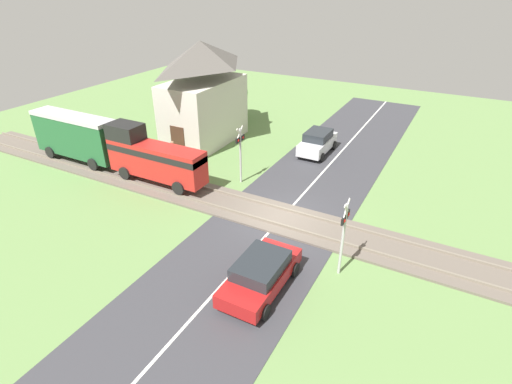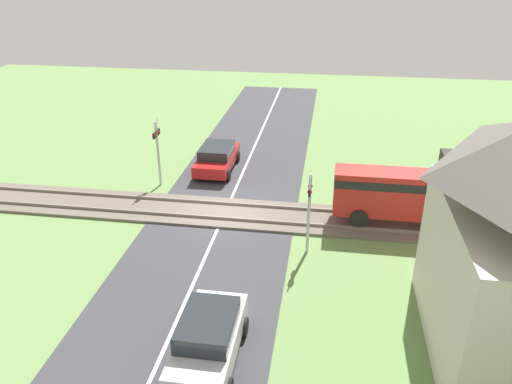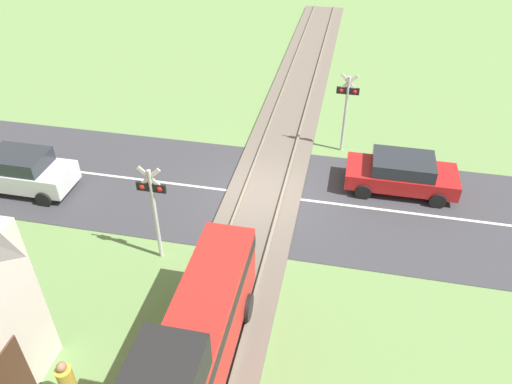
% 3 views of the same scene
% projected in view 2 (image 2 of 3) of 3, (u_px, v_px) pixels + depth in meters
% --- Properties ---
extents(ground_plane, '(60.00, 60.00, 0.00)m').
position_uv_depth(ground_plane, '(225.00, 214.00, 22.53)').
color(ground_plane, '#66894C').
extents(road_surface, '(48.00, 6.40, 0.02)m').
position_uv_depth(road_surface, '(225.00, 214.00, 22.52)').
color(road_surface, '#38383D').
rests_on(road_surface, ground_plane).
extents(track_bed, '(2.80, 48.00, 0.24)m').
position_uv_depth(track_bed, '(225.00, 213.00, 22.50)').
color(track_bed, '#665B51').
rests_on(track_bed, ground_plane).
extents(train, '(1.58, 12.76, 3.18)m').
position_uv_depth(train, '(498.00, 193.00, 20.19)').
color(train, red).
rests_on(train, track_bed).
extents(car_near_crossing, '(4.08, 1.93, 1.39)m').
position_uv_depth(car_near_crossing, '(217.00, 157.00, 26.83)').
color(car_near_crossing, '#A81919').
rests_on(car_near_crossing, ground_plane).
extents(car_far_side, '(3.77, 1.79, 1.59)m').
position_uv_depth(car_far_side, '(209.00, 338.00, 14.02)').
color(car_far_side, silver).
rests_on(car_far_side, ground_plane).
extents(crossing_signal_west_approach, '(0.90, 0.18, 3.44)m').
position_uv_depth(crossing_signal_west_approach, '(157.00, 144.00, 24.45)').
color(crossing_signal_west_approach, '#B7B7B7').
rests_on(crossing_signal_west_approach, ground_plane).
extents(crossing_signal_east_approach, '(0.90, 0.18, 3.44)m').
position_uv_depth(crossing_signal_east_approach, '(309.00, 202.00, 18.73)').
color(crossing_signal_east_approach, '#B7B7B7').
rests_on(crossing_signal_east_approach, ground_plane).
extents(pedestrian_by_station, '(0.38, 0.38, 1.54)m').
position_uv_depth(pedestrian_by_station, '(449.00, 251.00, 18.42)').
color(pedestrian_by_station, gold).
rests_on(pedestrian_by_station, ground_plane).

